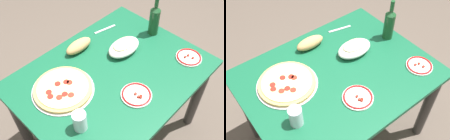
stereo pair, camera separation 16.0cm
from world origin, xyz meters
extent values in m
plane|color=brown|center=(0.00, 0.00, 0.00)|extent=(8.00, 8.00, 0.00)
cube|color=#145938|center=(0.00, 0.00, 0.69)|extent=(1.14, 0.88, 0.03)
cylinder|color=#33302D|center=(0.51, -0.38, 0.34)|extent=(0.07, 0.07, 0.67)
cylinder|color=#33302D|center=(-0.51, 0.38, 0.34)|extent=(0.07, 0.07, 0.67)
cylinder|color=#33302D|center=(0.51, 0.38, 0.34)|extent=(0.07, 0.07, 0.67)
cylinder|color=#B7B7BC|center=(-0.29, 0.11, 0.71)|extent=(0.36, 0.36, 0.01)
cylinder|color=tan|center=(-0.29, 0.11, 0.72)|extent=(0.33, 0.33, 0.02)
cylinder|color=beige|center=(-0.29, 0.11, 0.73)|extent=(0.29, 0.29, 0.01)
cylinder|color=maroon|center=(-0.37, 0.14, 0.74)|extent=(0.03, 0.03, 0.00)
cylinder|color=maroon|center=(-0.25, 0.13, 0.74)|extent=(0.03, 0.03, 0.00)
cylinder|color=#B22D1E|center=(-0.24, 0.11, 0.74)|extent=(0.03, 0.03, 0.00)
cylinder|color=maroon|center=(-0.38, 0.11, 0.74)|extent=(0.03, 0.03, 0.00)
cylinder|color=#B22D1E|center=(-0.29, 0.03, 0.74)|extent=(0.03, 0.03, 0.00)
cylinder|color=maroon|center=(-0.29, 0.15, 0.74)|extent=(0.03, 0.03, 0.00)
cylinder|color=#B22D1E|center=(-0.35, 0.07, 0.74)|extent=(0.03, 0.03, 0.00)
cylinder|color=maroon|center=(-0.31, 0.06, 0.74)|extent=(0.03, 0.03, 0.00)
ellipsoid|color=white|center=(0.20, 0.08, 0.74)|extent=(0.24, 0.15, 0.07)
ellipsoid|color=#AD2819|center=(0.20, 0.08, 0.75)|extent=(0.20, 0.12, 0.03)
ellipsoid|color=beige|center=(0.20, 0.08, 0.77)|extent=(0.17, 0.10, 0.02)
cylinder|color=#194723|center=(0.48, 0.06, 0.80)|extent=(0.07, 0.07, 0.19)
cone|color=#194723|center=(0.48, 0.06, 0.91)|extent=(0.07, 0.07, 0.03)
cylinder|color=#194723|center=(0.48, 0.06, 0.96)|extent=(0.03, 0.03, 0.07)
cylinder|color=silver|center=(-0.38, -0.14, 0.76)|extent=(0.07, 0.07, 0.12)
cylinder|color=white|center=(-0.03, -0.22, 0.71)|extent=(0.18, 0.18, 0.01)
torus|color=red|center=(-0.03, -0.22, 0.72)|extent=(0.17, 0.17, 0.01)
cube|color=#AD2819|center=(-0.03, -0.21, 0.72)|extent=(0.01, 0.01, 0.01)
cube|color=#AD2819|center=(-0.04, -0.24, 0.72)|extent=(0.01, 0.01, 0.01)
cube|color=#AD2819|center=(-0.02, -0.24, 0.72)|extent=(0.01, 0.01, 0.01)
cube|color=#AD2819|center=(-0.03, -0.25, 0.72)|extent=(0.01, 0.01, 0.01)
cylinder|color=white|center=(0.43, -0.26, 0.71)|extent=(0.16, 0.16, 0.01)
torus|color=red|center=(0.43, -0.26, 0.72)|extent=(0.15, 0.15, 0.01)
cube|color=#AD2819|center=(0.41, -0.25, 0.72)|extent=(0.01, 0.01, 0.01)
cube|color=#AD2819|center=(0.44, -0.25, 0.72)|extent=(0.01, 0.01, 0.01)
cube|color=#AD2819|center=(0.44, -0.29, 0.72)|extent=(0.01, 0.01, 0.01)
ellipsoid|color=tan|center=(0.00, 0.30, 0.74)|extent=(0.20, 0.08, 0.07)
cube|color=#B7B7BC|center=(0.27, 0.33, 0.71)|extent=(0.17, 0.05, 0.00)
camera|label=1|loc=(-0.79, -0.75, 1.91)|focal=42.82mm
camera|label=2|loc=(-0.67, -0.86, 1.91)|focal=42.82mm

